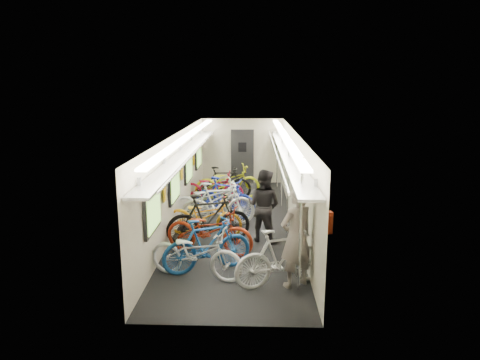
# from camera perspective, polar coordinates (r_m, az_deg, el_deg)

# --- Properties ---
(train_car_shell) EXTENTS (10.00, 10.00, 10.00)m
(train_car_shell) POSITION_cam_1_polar(r_m,az_deg,el_deg) (11.71, -2.05, 3.09)
(train_car_shell) COLOR black
(train_car_shell) RESTS_ON ground
(bicycle_0) EXTENTS (1.96, 1.15, 0.98)m
(bicycle_0) POSITION_cam_1_polar(r_m,az_deg,el_deg) (8.15, -5.88, -9.67)
(bicycle_0) COLOR #B9B8BD
(bicycle_0) RESTS_ON ground
(bicycle_1) EXTENTS (1.84, 1.18, 1.07)m
(bicycle_1) POSITION_cam_1_polar(r_m,az_deg,el_deg) (8.38, -4.39, -8.64)
(bicycle_1) COLOR navy
(bicycle_1) RESTS_ON ground
(bicycle_2) EXTENTS (2.09, 1.20, 1.04)m
(bicycle_2) POSITION_cam_1_polar(r_m,az_deg,el_deg) (9.25, -4.12, -6.72)
(bicycle_2) COLOR maroon
(bicycle_2) RESTS_ON ground
(bicycle_3) EXTENTS (2.02, 1.09, 1.17)m
(bicycle_3) POSITION_cam_1_polar(r_m,az_deg,el_deg) (9.80, -4.18, -5.22)
(bicycle_3) COLOR black
(bicycle_3) RESTS_ON ground
(bicycle_4) EXTENTS (1.95, 0.93, 0.98)m
(bicycle_4) POSITION_cam_1_polar(r_m,az_deg,el_deg) (10.36, -4.80, -4.79)
(bicycle_4) COLOR orange
(bicycle_4) RESTS_ON ground
(bicycle_5) EXTENTS (2.01, 0.97, 1.16)m
(bicycle_5) POSITION_cam_1_polar(r_m,az_deg,el_deg) (11.01, -2.92, -3.25)
(bicycle_5) COLOR silver
(bicycle_5) RESTS_ON ground
(bicycle_6) EXTENTS (2.26, 1.29, 1.12)m
(bicycle_6) POSITION_cam_1_polar(r_m,az_deg,el_deg) (11.47, -3.96, -2.73)
(bicycle_6) COLOR silver
(bicycle_6) RESTS_ON ground
(bicycle_7) EXTENTS (1.91, 1.23, 1.12)m
(bicycle_7) POSITION_cam_1_polar(r_m,az_deg,el_deg) (11.77, -2.05, -2.33)
(bicycle_7) COLOR navy
(bicycle_7) RESTS_ON ground
(bicycle_8) EXTENTS (1.96, 0.76, 1.02)m
(bicycle_8) POSITION_cam_1_polar(r_m,az_deg,el_deg) (13.13, -3.72, -1.03)
(bicycle_8) COLOR maroon
(bicycle_8) RESTS_ON ground
(bicycle_9) EXTENTS (1.81, 0.64, 1.07)m
(bicycle_9) POSITION_cam_1_polar(r_m,az_deg,el_deg) (13.63, -2.22, -0.41)
(bicycle_9) COLOR black
(bicycle_9) RESTS_ON ground
(bicycle_10) EXTENTS (2.23, 1.28, 1.11)m
(bicycle_10) POSITION_cam_1_polar(r_m,az_deg,el_deg) (13.64, -1.68, -0.31)
(bicycle_10) COLOR #B7C112
(bicycle_10) RESTS_ON ground
(bicycle_11) EXTENTS (1.87, 1.12, 1.09)m
(bicycle_11) POSITION_cam_1_polar(r_m,az_deg,el_deg) (7.81, 5.62, -10.23)
(bicycle_11) COLOR #B9B9BB
(bicycle_11) RESTS_ON ground
(passenger_near) EXTENTS (0.80, 0.73, 1.84)m
(passenger_near) POSITION_cam_1_polar(r_m,az_deg,el_deg) (7.71, 7.50, -7.58)
(passenger_near) COLOR gray
(passenger_near) RESTS_ON ground
(passenger_mid) EXTENTS (1.03, 0.95, 1.70)m
(passenger_mid) POSITION_cam_1_polar(r_m,az_deg,el_deg) (9.90, 3.18, -3.43)
(passenger_mid) COLOR black
(passenger_mid) RESTS_ON ground
(backpack) EXTENTS (0.28, 0.17, 0.38)m
(backpack) POSITION_cam_1_polar(r_m,az_deg,el_deg) (7.42, 11.17, -5.57)
(backpack) COLOR #AB2B11
(backpack) RESTS_ON passenger_near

